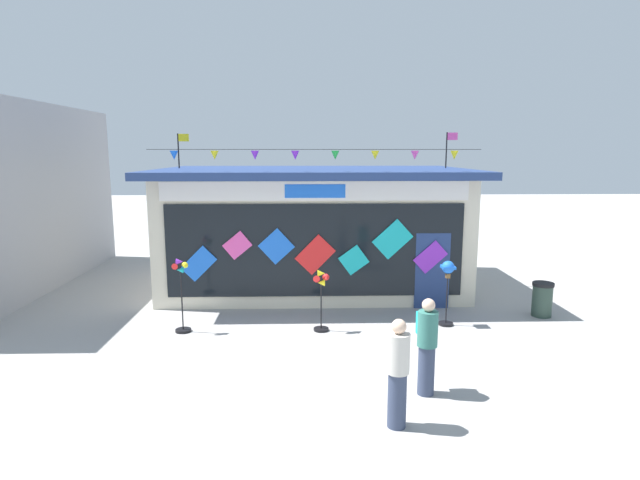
{
  "coord_description": "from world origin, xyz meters",
  "views": [
    {
      "loc": [
        0.67,
        -9.08,
        4.07
      ],
      "look_at": [
        1.03,
        3.6,
        1.89
      ],
      "focal_mm": 28.83,
      "sensor_mm": 36.0,
      "label": 1
    }
  ],
  "objects_px": {
    "kite_shop_building": "(314,227)",
    "trash_bin": "(542,299)",
    "person_mid_plaza": "(427,344)",
    "wind_spinner_center_left": "(448,278)",
    "wind_spinner_far_left": "(181,292)",
    "wind_spinner_left": "(321,294)",
    "person_near_camera": "(398,373)"
  },
  "relations": [
    {
      "from": "kite_shop_building",
      "to": "trash_bin",
      "type": "distance_m",
      "value": 6.67
    },
    {
      "from": "kite_shop_building",
      "to": "person_mid_plaza",
      "type": "bearing_deg",
      "value": -76.33
    },
    {
      "from": "wind_spinner_center_left",
      "to": "wind_spinner_far_left",
      "type": "bearing_deg",
      "value": -177.19
    },
    {
      "from": "wind_spinner_center_left",
      "to": "wind_spinner_left",
      "type": "bearing_deg",
      "value": -173.76
    },
    {
      "from": "trash_bin",
      "to": "person_near_camera",
      "type": "bearing_deg",
      "value": -131.64
    },
    {
      "from": "person_near_camera",
      "to": "wind_spinner_center_left",
      "type": "bearing_deg",
      "value": 101.16
    },
    {
      "from": "wind_spinner_center_left",
      "to": "person_near_camera",
      "type": "bearing_deg",
      "value": -113.63
    },
    {
      "from": "kite_shop_building",
      "to": "wind_spinner_center_left",
      "type": "bearing_deg",
      "value": -51.33
    },
    {
      "from": "wind_spinner_far_left",
      "to": "kite_shop_building",
      "type": "bearing_deg",
      "value": 53.56
    },
    {
      "from": "wind_spinner_far_left",
      "to": "wind_spinner_center_left",
      "type": "height_order",
      "value": "wind_spinner_far_left"
    },
    {
      "from": "trash_bin",
      "to": "wind_spinner_far_left",
      "type": "bearing_deg",
      "value": -174.06
    },
    {
      "from": "kite_shop_building",
      "to": "person_near_camera",
      "type": "distance_m",
      "value": 8.49
    },
    {
      "from": "wind_spinner_far_left",
      "to": "person_mid_plaza",
      "type": "bearing_deg",
      "value": -33.18
    },
    {
      "from": "wind_spinner_left",
      "to": "person_mid_plaza",
      "type": "relative_size",
      "value": 0.86
    },
    {
      "from": "kite_shop_building",
      "to": "wind_spinner_left",
      "type": "relative_size",
      "value": 6.16
    },
    {
      "from": "wind_spinner_left",
      "to": "person_near_camera",
      "type": "bearing_deg",
      "value": -76.57
    },
    {
      "from": "person_mid_plaza",
      "to": "trash_bin",
      "type": "bearing_deg",
      "value": 43.92
    },
    {
      "from": "wind_spinner_far_left",
      "to": "person_near_camera",
      "type": "bearing_deg",
      "value": -45.35
    },
    {
      "from": "person_mid_plaza",
      "to": "trash_bin",
      "type": "height_order",
      "value": "person_mid_plaza"
    },
    {
      "from": "kite_shop_building",
      "to": "wind_spinner_left",
      "type": "distance_m",
      "value": 4.28
    },
    {
      "from": "wind_spinner_left",
      "to": "person_mid_plaza",
      "type": "height_order",
      "value": "person_mid_plaza"
    },
    {
      "from": "wind_spinner_center_left",
      "to": "trash_bin",
      "type": "distance_m",
      "value": 2.74
    },
    {
      "from": "wind_spinner_far_left",
      "to": "person_mid_plaza",
      "type": "height_order",
      "value": "wind_spinner_far_left"
    },
    {
      "from": "person_near_camera",
      "to": "kite_shop_building",
      "type": "bearing_deg",
      "value": 132.29
    },
    {
      "from": "wind_spinner_center_left",
      "to": "trash_bin",
      "type": "xyz_separation_m",
      "value": [
        2.58,
        0.61,
        -0.71
      ]
    },
    {
      "from": "wind_spinner_far_left",
      "to": "trash_bin",
      "type": "bearing_deg",
      "value": 5.94
    },
    {
      "from": "person_mid_plaza",
      "to": "trash_bin",
      "type": "xyz_separation_m",
      "value": [
        3.88,
        4.07,
        -0.45
      ]
    },
    {
      "from": "wind_spinner_far_left",
      "to": "person_mid_plaza",
      "type": "relative_size",
      "value": 1.02
    },
    {
      "from": "wind_spinner_center_left",
      "to": "person_mid_plaza",
      "type": "xyz_separation_m",
      "value": [
        -1.3,
        -3.47,
        -0.26
      ]
    },
    {
      "from": "wind_spinner_left",
      "to": "wind_spinner_center_left",
      "type": "xyz_separation_m",
      "value": [
        2.98,
        0.33,
        0.27
      ]
    },
    {
      "from": "wind_spinner_left",
      "to": "trash_bin",
      "type": "xyz_separation_m",
      "value": [
        5.56,
        0.93,
        -0.44
      ]
    },
    {
      "from": "trash_bin",
      "to": "person_mid_plaza",
      "type": "bearing_deg",
      "value": -133.59
    }
  ]
}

